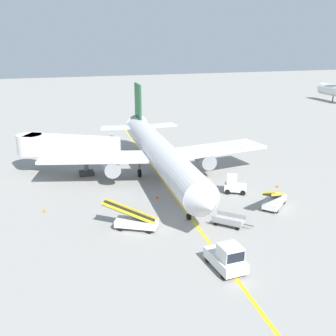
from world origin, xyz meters
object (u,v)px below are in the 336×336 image
airliner (159,152)px  jet_bridge (61,146)px  ground_crew_marshaller (209,185)px  safety_cone_nose_left (278,186)px  safety_cone_nose_right (157,197)px  safety_cone_wingtip_left (44,210)px  pushback_tug (227,258)px  baggage_cart_loaded (229,221)px  baggage_tug_near_wing (234,185)px  belt_loader_aft_hold (135,221)px  belt_loader_forward_hold (274,200)px

airliner → jet_bridge: size_ratio=2.85×
ground_crew_marshaller → safety_cone_nose_left: (8.29, -0.80, -0.69)m
safety_cone_nose_right → safety_cone_wingtip_left: bearing=-179.6°
airliner → pushback_tug: (-1.00, -21.17, -2.42)m
safety_cone_nose_left → safety_cone_wingtip_left: size_ratio=1.00×
safety_cone_wingtip_left → safety_cone_nose_right: bearing=0.4°
pushback_tug → baggage_cart_loaded: (3.44, 6.81, -0.53)m
baggage_tug_near_wing → safety_cone_nose_right: 8.71m
baggage_tug_near_wing → belt_loader_aft_hold: 13.67m
safety_cone_nose_right → jet_bridge: bearing=127.2°
jet_bridge → baggage_cart_loaded: size_ratio=3.82×
safety_cone_nose_left → safety_cone_wingtip_left: bearing=178.2°
baggage_tug_near_wing → belt_loader_aft_hold: (-12.53, -5.46, -0.15)m
pushback_tug → belt_loader_forward_hold: bearing=43.7°
belt_loader_forward_hold → safety_cone_nose_left: 6.11m
pushback_tug → airliner: bearing=87.3°
jet_bridge → safety_cone_wingtip_left: jet_bridge is taller
pushback_tug → safety_cone_nose_left: (13.21, 14.20, -0.77)m
baggage_cart_loaded → ground_crew_marshaller: size_ratio=1.91×
jet_bridge → safety_cone_wingtip_left: 12.70m
jet_bridge → baggage_cart_loaded: bearing=-56.2°
belt_loader_aft_hold → baggage_cart_loaded: 8.61m
belt_loader_forward_hold → jet_bridge: bearing=138.1°
pushback_tug → belt_loader_forward_hold: belt_loader_forward_hold is taller
safety_cone_wingtip_left → belt_loader_forward_hold: bearing=-14.4°
pushback_tug → jet_bridge: bearing=110.5°
baggage_cart_loaded → airliner: bearing=99.7°
baggage_cart_loaded → belt_loader_forward_hold: bearing=21.4°
airliner → baggage_tug_near_wing: bearing=-46.8°
airliner → belt_loader_aft_hold: 14.06m
airliner → jet_bridge: airliner is taller
belt_loader_aft_hold → safety_cone_nose_left: size_ratio=11.35×
pushback_tug → baggage_tug_near_wing: bearing=61.8°
baggage_tug_near_wing → belt_loader_forward_hold: bearing=-67.0°
baggage_tug_near_wing → safety_cone_nose_right: (-8.63, 0.92, -0.71)m
pushback_tug → belt_loader_aft_hold: size_ratio=0.75×
belt_loader_aft_hold → pushback_tug: bearing=-60.4°
belt_loader_aft_hold → safety_cone_wingtip_left: bearing=141.1°
ground_crew_marshaller → safety_cone_nose_left: size_ratio=3.86×
ground_crew_marshaller → safety_cone_nose_left: ground_crew_marshaller is taller
pushback_tug → safety_cone_wingtip_left: bearing=130.4°
belt_loader_aft_hold → safety_cone_nose_left: belt_loader_aft_hold is taller
baggage_tug_near_wing → belt_loader_forward_hold: belt_loader_forward_hold is taller
airliner → belt_loader_aft_hold: bearing=-115.5°
airliner → safety_cone_wingtip_left: airliner is taller
safety_cone_wingtip_left → belt_loader_aft_hold: bearing=-38.9°
ground_crew_marshaller → safety_cone_nose_right: bearing=179.2°
belt_loader_aft_hold → safety_cone_nose_right: bearing=58.5°
ground_crew_marshaller → safety_cone_nose_right: size_ratio=3.86×
pushback_tug → safety_cone_nose_right: 15.14m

